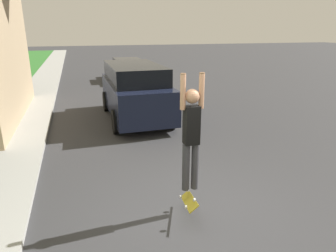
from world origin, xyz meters
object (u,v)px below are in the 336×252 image
at_px(skateboarder, 191,132).
at_px(suv_parked, 135,91).
at_px(car_down_street, 127,70).
at_px(skateboard, 189,200).

bearing_deg(skateboarder, suv_parked, 87.70).
bearing_deg(car_down_street, skateboarder, -95.63).
relative_size(skateboarder, skateboard, 2.59).
bearing_deg(skateboard, car_down_street, 84.16).
height_order(skateboarder, skateboard, skateboarder).
xyz_separation_m(suv_parked, skateboarder, (-0.25, -6.19, 0.49)).
xyz_separation_m(suv_parked, car_down_street, (1.23, 8.78, -0.36)).
bearing_deg(suv_parked, skateboard, -92.89).
distance_m(suv_parked, skateboard, 6.39).
distance_m(suv_parked, car_down_street, 8.88).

